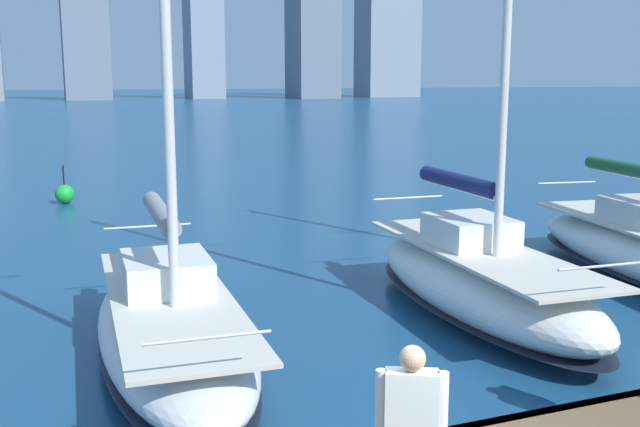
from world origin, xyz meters
name	(u,v)px	position (x,y,z in m)	size (l,w,h in m)	color
sailboat_navy	(480,277)	(-4.00, -6.26, 0.79)	(2.72, 7.50, 13.13)	white
sailboat_grey	(171,322)	(1.93, -6.11, 0.67)	(2.72, 7.75, 11.09)	silver
person_white_shirt	(411,420)	(1.00, 0.19, 1.63)	(0.57, 0.38, 1.71)	gray
channel_buoy	(65,194)	(2.70, -23.08, 0.36)	(0.70, 0.70, 1.40)	green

